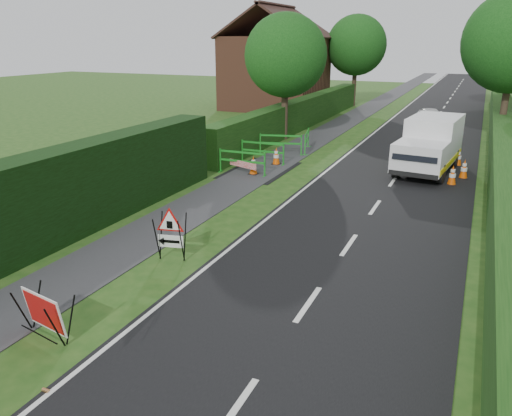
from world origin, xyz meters
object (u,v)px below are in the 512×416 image
(red_rect_sign, at_px, (44,313))
(hatchback_car, at_px, (430,117))
(triangle_sign, at_px, (169,230))
(works_van, at_px, (430,144))

(red_rect_sign, xyz_separation_m, hatchback_car, (3.98, 28.16, 0.04))
(red_rect_sign, distance_m, triangle_sign, 3.88)
(triangle_sign, bearing_deg, works_van, 54.84)
(works_van, bearing_deg, triangle_sign, -106.29)
(works_van, height_order, hatchback_car, works_van)
(triangle_sign, xyz_separation_m, hatchback_car, (3.78, 24.30, -0.26))
(works_van, bearing_deg, hatchback_car, 101.40)
(works_van, xyz_separation_m, hatchback_car, (-1.16, 12.25, -0.62))
(triangle_sign, height_order, hatchback_car, triangle_sign)
(red_rect_sign, height_order, works_van, works_van)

